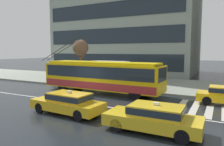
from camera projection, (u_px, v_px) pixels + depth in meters
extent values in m
plane|color=#20252B|center=(78.00, 98.00, 16.94)|extent=(160.00, 160.00, 0.00)
cube|color=gray|center=(126.00, 82.00, 25.33)|extent=(80.00, 10.00, 0.14)
cube|color=beige|center=(181.00, 106.00, 14.54)|extent=(0.44, 4.40, 0.01)
cube|color=beige|center=(195.00, 108.00, 14.13)|extent=(0.44, 4.40, 0.01)
cube|color=beige|center=(210.00, 109.00, 13.72)|extent=(0.44, 4.40, 0.01)
cube|color=silver|center=(68.00, 102.00, 15.88)|extent=(72.00, 0.14, 0.01)
cube|color=yellow|center=(101.00, 76.00, 19.15)|extent=(11.24, 2.93, 2.16)
cube|color=yellow|center=(101.00, 63.00, 19.03)|extent=(10.56, 2.66, 0.20)
cube|color=#1E2833|center=(101.00, 71.00, 19.10)|extent=(10.79, 2.94, 0.99)
cube|color=#AB2E2F|center=(101.00, 84.00, 19.22)|extent=(11.13, 2.96, 0.61)
cube|color=#1E2833|center=(162.00, 75.00, 16.38)|extent=(0.21, 2.19, 1.08)
cube|color=black|center=(160.00, 67.00, 16.40)|extent=(0.24, 1.90, 0.28)
cylinder|color=black|center=(64.00, 49.00, 21.48)|extent=(4.79, 0.25, 2.30)
cylinder|color=black|center=(59.00, 49.00, 20.87)|extent=(4.79, 0.25, 2.30)
cylinder|color=black|center=(145.00, 89.00, 18.32)|extent=(1.05, 0.34, 1.04)
cylinder|color=black|center=(135.00, 93.00, 16.43)|extent=(1.05, 0.34, 1.04)
cylinder|color=black|center=(78.00, 82.00, 21.95)|extent=(1.05, 0.34, 1.04)
cylinder|color=black|center=(63.00, 85.00, 20.06)|extent=(1.05, 0.34, 1.04)
cube|color=gold|center=(152.00, 121.00, 9.93)|extent=(4.43, 1.79, 0.55)
cube|color=gold|center=(156.00, 110.00, 9.80)|extent=(2.40, 1.54, 0.48)
cube|color=#1E2833|center=(156.00, 110.00, 9.80)|extent=(2.44, 1.55, 0.31)
cube|color=silver|center=(156.00, 104.00, 9.77)|extent=(0.28, 0.16, 0.12)
cylinder|color=black|center=(117.00, 125.00, 9.92)|extent=(0.62, 0.20, 0.62)
cylinder|color=black|center=(130.00, 116.00, 11.31)|extent=(0.62, 0.20, 0.62)
cylinder|color=black|center=(182.00, 137.00, 8.59)|extent=(0.62, 0.20, 0.62)
cylinder|color=black|center=(188.00, 125.00, 9.99)|extent=(0.62, 0.20, 0.62)
cylinder|color=black|center=(208.00, 97.00, 16.15)|extent=(0.62, 0.20, 0.62)
cylinder|color=black|center=(207.00, 101.00, 14.79)|extent=(0.62, 0.20, 0.62)
cube|color=gold|center=(67.00, 105.00, 12.82)|extent=(4.66, 1.99, 0.55)
cube|color=gold|center=(69.00, 97.00, 12.68)|extent=(2.55, 1.63, 0.48)
cube|color=#1E2833|center=(69.00, 97.00, 12.67)|extent=(2.59, 1.65, 0.31)
cube|color=silver|center=(69.00, 92.00, 12.65)|extent=(0.29, 0.18, 0.12)
cylinder|color=black|center=(40.00, 108.00, 12.95)|extent=(0.63, 0.24, 0.62)
cylinder|color=black|center=(58.00, 103.00, 14.26)|extent=(0.63, 0.24, 0.62)
cylinder|color=black|center=(79.00, 115.00, 11.42)|extent=(0.63, 0.24, 0.62)
cylinder|color=black|center=(95.00, 109.00, 12.73)|extent=(0.63, 0.24, 0.62)
cylinder|color=gray|center=(123.00, 75.00, 21.33)|extent=(0.08, 0.08, 2.46)
cylinder|color=gray|center=(90.00, 73.00, 23.13)|extent=(0.08, 0.08, 2.46)
cylinder|color=gray|center=(128.00, 74.00, 22.49)|extent=(0.08, 0.08, 2.46)
cylinder|color=gray|center=(96.00, 72.00, 24.28)|extent=(0.08, 0.08, 2.46)
cube|color=#99ADB2|center=(111.00, 72.00, 23.38)|extent=(3.72, 0.04, 1.97)
cube|color=#B2B2B7|center=(108.00, 61.00, 22.68)|extent=(4.21, 1.60, 0.08)
cube|color=brown|center=(110.00, 80.00, 23.17)|extent=(2.74, 0.36, 0.08)
cylinder|color=#585749|center=(111.00, 82.00, 21.90)|extent=(0.14, 0.14, 0.83)
cylinder|color=#585749|center=(111.00, 82.00, 22.06)|extent=(0.14, 0.14, 0.83)
cylinder|color=#303326|center=(111.00, 75.00, 21.90)|extent=(0.45, 0.45, 0.64)
sphere|color=#CEB093|center=(111.00, 71.00, 21.86)|extent=(0.24, 0.24, 0.24)
cone|color=#34489E|center=(112.00, 68.00, 21.95)|extent=(1.00, 1.00, 0.27)
cylinder|color=#333333|center=(112.00, 73.00, 22.00)|extent=(0.02, 0.02, 0.80)
cylinder|color=#4A453C|center=(154.00, 82.00, 21.70)|extent=(0.14, 0.14, 0.86)
cylinder|color=#4A453C|center=(155.00, 83.00, 21.59)|extent=(0.14, 0.14, 0.86)
cylinder|color=#413E35|center=(155.00, 75.00, 21.57)|extent=(0.45, 0.45, 0.58)
sphere|color=#CCAE8C|center=(155.00, 71.00, 21.53)|extent=(0.24, 0.24, 0.24)
cylinder|color=black|center=(118.00, 84.00, 20.78)|extent=(0.14, 0.14, 0.88)
cylinder|color=black|center=(117.00, 84.00, 20.63)|extent=(0.14, 0.14, 0.88)
cylinder|color=gray|center=(118.00, 76.00, 20.63)|extent=(0.41, 0.41, 0.57)
sphere|color=tan|center=(118.00, 72.00, 20.59)|extent=(0.20, 0.20, 0.20)
cone|color=red|center=(118.00, 69.00, 20.68)|extent=(1.34, 1.34, 0.26)
cylinder|color=#333333|center=(118.00, 74.00, 20.73)|extent=(0.02, 0.02, 0.73)
cylinder|color=brown|center=(81.00, 67.00, 25.26)|extent=(0.28, 0.28, 3.39)
cylinder|color=brown|center=(83.00, 57.00, 25.38)|extent=(0.31, 0.77, 0.89)
cylinder|color=brown|center=(77.00, 55.00, 25.44)|extent=(1.27, 0.29, 1.08)
cylinder|color=brown|center=(82.00, 58.00, 24.61)|extent=(1.06, 0.87, 0.77)
cylinder|color=brown|center=(84.00, 52.00, 24.85)|extent=(1.14, 0.16, 1.13)
cylinder|color=brown|center=(80.00, 58.00, 25.50)|extent=(0.79, 0.59, 0.57)
sphere|color=brown|center=(81.00, 48.00, 25.02)|extent=(1.87, 1.87, 1.87)
cube|color=#1E2833|center=(109.00, 61.00, 32.95)|extent=(22.21, 0.06, 2.32)
cube|color=#1E2833|center=(109.00, 36.00, 32.55)|extent=(22.21, 0.06, 2.32)
cube|color=#1E2833|center=(109.00, 10.00, 32.16)|extent=(22.21, 0.06, 2.32)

